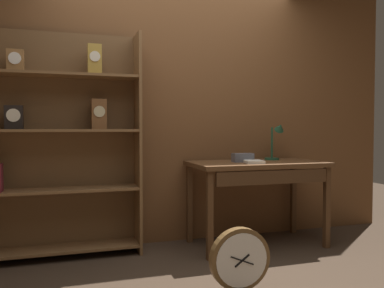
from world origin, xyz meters
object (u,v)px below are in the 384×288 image
(bookshelf, at_px, (56,146))
(toolbox_small, at_px, (243,158))
(desk_lamp, at_px, (276,140))
(open_repair_manual, at_px, (253,162))
(workbench, at_px, (258,172))
(round_clock_large, at_px, (240,261))

(bookshelf, bearing_deg, toolbox_small, -6.42)
(desk_lamp, relative_size, open_repair_manual, 1.75)
(workbench, bearing_deg, desk_lamp, 29.78)
(toolbox_small, xyz_separation_m, open_repair_manual, (0.05, -0.13, -0.03))
(desk_lamp, xyz_separation_m, open_repair_manual, (-0.38, -0.26, -0.19))
(round_clock_large, bearing_deg, toolbox_small, 64.26)
(desk_lamp, bearing_deg, open_repair_manual, -145.85)
(workbench, relative_size, round_clock_large, 2.75)
(workbench, bearing_deg, bookshelf, 172.90)
(desk_lamp, bearing_deg, bookshelf, 178.29)
(bookshelf, distance_m, workbench, 1.83)
(workbench, distance_m, toolbox_small, 0.20)
(bookshelf, relative_size, open_repair_manual, 8.85)
(desk_lamp, xyz_separation_m, round_clock_large, (-0.92, -1.16, -0.76))
(toolbox_small, bearing_deg, round_clock_large, -115.74)
(bookshelf, height_order, desk_lamp, bookshelf)
(bookshelf, bearing_deg, workbench, -7.10)
(open_repair_manual, height_order, round_clock_large, open_repair_manual)
(toolbox_small, height_order, round_clock_large, toolbox_small)
(bookshelf, bearing_deg, round_clock_large, -46.44)
(toolbox_small, xyz_separation_m, round_clock_large, (-0.50, -1.04, -0.60))
(toolbox_small, bearing_deg, workbench, -14.94)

